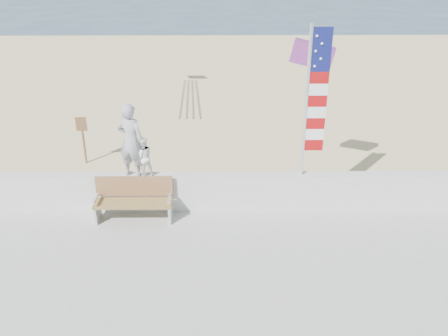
{
  "coord_description": "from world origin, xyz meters",
  "views": [
    {
      "loc": [
        0.08,
        -8.22,
        5.94
      ],
      "look_at": [
        0.2,
        1.8,
        1.35
      ],
      "focal_mm": 38.0,
      "sensor_mm": 36.0,
      "label": 1
    }
  ],
  "objects_px": {
    "bench": "(134,199)",
    "adult": "(131,141)",
    "child": "(143,157)",
    "flag": "(312,97)"
  },
  "relations": [
    {
      "from": "child",
      "to": "flag",
      "type": "height_order",
      "value": "flag"
    },
    {
      "from": "bench",
      "to": "adult",
      "type": "bearing_deg",
      "value": 94.64
    },
    {
      "from": "child",
      "to": "bench",
      "type": "height_order",
      "value": "child"
    },
    {
      "from": "adult",
      "to": "flag",
      "type": "distance_m",
      "value": 4.25
    },
    {
      "from": "child",
      "to": "bench",
      "type": "relative_size",
      "value": 0.53
    },
    {
      "from": "child",
      "to": "bench",
      "type": "distance_m",
      "value": 1.01
    },
    {
      "from": "child",
      "to": "bench",
      "type": "xyz_separation_m",
      "value": [
        -0.22,
        -0.45,
        -0.87
      ]
    },
    {
      "from": "bench",
      "to": "flag",
      "type": "xyz_separation_m",
      "value": [
        4.08,
        0.45,
        2.3
      ]
    },
    {
      "from": "bench",
      "to": "flag",
      "type": "bearing_deg",
      "value": 6.35
    },
    {
      "from": "adult",
      "to": "bench",
      "type": "relative_size",
      "value": 0.99
    }
  ]
}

